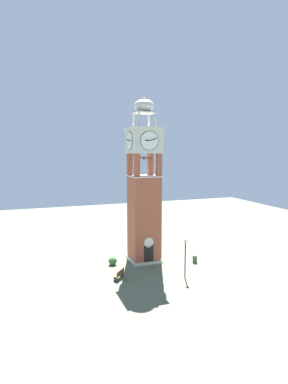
{
  "coord_description": "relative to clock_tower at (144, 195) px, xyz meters",
  "views": [
    {
      "loc": [
        -12.2,
        -33.86,
        12.6
      ],
      "look_at": [
        0.0,
        0.0,
        8.0
      ],
      "focal_mm": 30.13,
      "sensor_mm": 36.0,
      "label": 1
    }
  ],
  "objects": [
    {
      "name": "ground",
      "position": [
        0.0,
        0.0,
        -7.69
      ],
      "size": [
        80.0,
        80.0,
        0.0
      ],
      "primitive_type": "plane",
      "color": "#5B664C"
    },
    {
      "name": "clock_tower",
      "position": [
        0.0,
        0.0,
        0.0
      ],
      "size": [
        3.7,
        3.7,
        18.42
      ],
      "color": "#9E4C38",
      "rests_on": "ground"
    },
    {
      "name": "park_bench",
      "position": [
        -4.14,
        -4.31,
        -7.21
      ],
      "size": [
        1.39,
        1.49,
        0.95
      ],
      "color": "brown",
      "rests_on": "ground"
    },
    {
      "name": "lamp_post",
      "position": [
        2.15,
        -6.13,
        -4.93
      ],
      "size": [
        0.36,
        0.36,
        4.01
      ],
      "color": "black",
      "rests_on": "ground"
    },
    {
      "name": "trash_bin",
      "position": [
        5.22,
        -2.59,
        -7.29
      ],
      "size": [
        0.52,
        0.52,
        0.8
      ],
      "primitive_type": "cylinder",
      "color": "#38513D",
      "rests_on": "ground"
    },
    {
      "name": "shrub_near_entry",
      "position": [
        -3.78,
        -0.18,
        -7.25
      ],
      "size": [
        0.93,
        0.93,
        0.88
      ],
      "primitive_type": "ellipsoid",
      "color": "#336638",
      "rests_on": "ground"
    }
  ]
}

